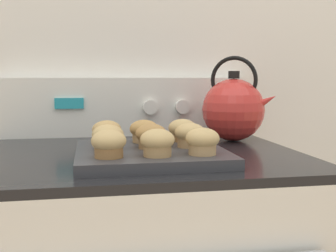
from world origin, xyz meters
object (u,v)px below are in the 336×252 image
Objects in this scene: muffin_r1_c2 at (190,135)px; muffin_r2_c1 at (144,131)px; muffin_r0_c0 at (109,144)px; muffin_r1_c1 at (151,136)px; muffin_r1_c0 at (108,137)px; muffin_r2_c0 at (107,132)px; muffin_r2_c2 at (182,130)px; tea_kettle at (234,109)px; muffin_r0_c1 at (157,143)px; muffin_pan at (150,153)px; muffin_r0_c2 at (202,141)px.

muffin_r2_c1 is (-0.09, 0.09, 0.00)m from muffin_r1_c2.
muffin_r0_c0 is 0.13m from muffin_r1_c1.
muffin_r1_c0 and muffin_r2_c1 have the same top height.
muffin_r1_c2 is 0.12m from muffin_r2_c1.
muffin_r2_c0 is 0.18m from muffin_r2_c2.
muffin_r1_c2 is (0.18, 0.09, 0.00)m from muffin_r0_c0.
muffin_r1_c2 is at bearing 26.14° from muffin_r0_c0.
muffin_r0_c0 is at bearing -137.04° from muffin_r1_c1.
tea_kettle is (0.26, 0.12, 0.04)m from muffin_r2_c1.
muffin_r2_c0 is at bearing 88.96° from muffin_r0_c0.
tea_kettle reaches higher than muffin_r0_c1.
tea_kettle is (0.26, 0.21, 0.08)m from muffin_pan.
muffin_r2_c0 is (-0.09, 0.09, 0.00)m from muffin_r1_c1.
muffin_r1_c0 is (-0.09, 0.09, 0.00)m from muffin_r0_c1.
muffin_r1_c1 is at bearing -140.58° from tea_kettle.
muffin_r2_c0 is at bearing 134.73° from muffin_pan.
muffin_r0_c2 is 0.29× the size of tea_kettle.
muffin_r0_c1 is 1.00× the size of muffin_r1_c2.
tea_kettle is (0.17, 0.12, 0.04)m from muffin_r2_c2.
muffin_r0_c0 is 1.00× the size of muffin_r2_c1.
muffin_r1_c2 is at bearing -91.59° from muffin_r2_c2.
muffin_r0_c2 is 0.20m from muffin_r2_c1.
tea_kettle reaches higher than muffin_r1_c2.
muffin_pan is 0.10m from muffin_r0_c1.
tea_kettle is at bearing 60.63° from muffin_r0_c2.
muffin_r0_c1 is at bearing -2.26° from muffin_r0_c0.
muffin_r2_c1 is at bearing 117.71° from muffin_r0_c2.
muffin_r1_c1 is at bearing -179.59° from muffin_r1_c2.
muffin_r1_c0 is at bearing 179.81° from muffin_pan.
muffin_r0_c2 and muffin_r2_c1 have the same top height.
muffin_r2_c2 is at bearing 0.84° from muffin_r2_c1.
muffin_r1_c2 is (-0.00, 0.09, 0.00)m from muffin_r0_c2.
muffin_r0_c1 is 0.29× the size of tea_kettle.
muffin_r2_c0 is at bearing 153.36° from muffin_r1_c2.
muffin_r0_c0 reaches higher than muffin_pan.
muffin_r0_c1 is at bearing -88.98° from muffin_r2_c1.
muffin_r2_c2 reaches higher than muffin_pan.
muffin_r2_c1 is 0.29m from tea_kettle.
muffin_r0_c2 is 1.00× the size of muffin_r2_c2.
muffin_r1_c0 is 1.00× the size of muffin_r1_c1.
muffin_r0_c0 is at bearing -117.15° from muffin_r2_c1.
tea_kettle reaches higher than muffin_r2_c1.
tea_kettle is at bearing 25.55° from muffin_r2_c1.
muffin_r0_c2 is at bearing 0.64° from muffin_r0_c1.
muffin_r0_c2 is at bearing -44.55° from muffin_pan.
muffin_r0_c2 is at bearing -87.81° from muffin_r1_c2.
muffin_r0_c1 is at bearing -130.58° from tea_kettle.
muffin_r2_c1 is at bearing -179.16° from muffin_r2_c2.
muffin_r0_c2 is 1.00× the size of muffin_r1_c2.
muffin_r2_c1 and muffin_r2_c2 have the same top height.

